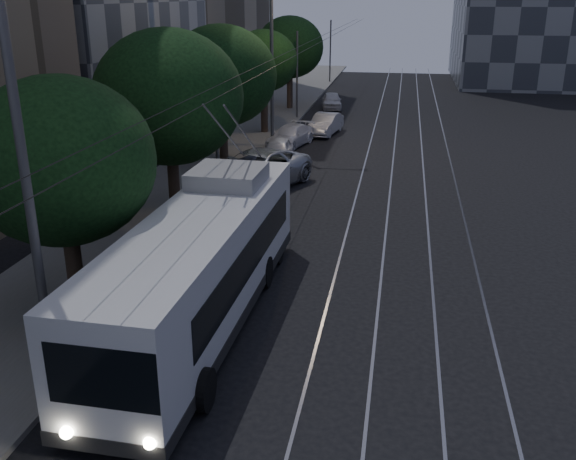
% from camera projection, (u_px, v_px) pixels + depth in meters
% --- Properties ---
extents(ground, '(120.00, 120.00, 0.00)m').
position_uv_depth(ground, '(309.00, 332.00, 16.88)').
color(ground, black).
rests_on(ground, ground).
extents(sidewalk, '(5.00, 90.00, 0.15)m').
position_uv_depth(sidewalk, '(230.00, 149.00, 36.57)').
color(sidewalk, slate).
rests_on(sidewalk, ground).
extents(tram_rails, '(4.52, 90.00, 0.02)m').
position_uv_depth(tram_rails, '(408.00, 157.00, 34.94)').
color(tram_rails, '#92929A').
rests_on(tram_rails, ground).
extents(overhead_wires, '(2.23, 90.00, 6.00)m').
position_uv_depth(overhead_wires, '(273.00, 89.00, 34.97)').
color(overhead_wires, black).
rests_on(overhead_wires, ground).
extents(trolleybus, '(2.77, 12.00, 5.63)m').
position_uv_depth(trolleybus, '(202.00, 265.00, 16.94)').
color(trolleybus, silver).
rests_on(trolleybus, ground).
extents(pickup_silver, '(4.85, 6.88, 1.74)m').
position_uv_depth(pickup_silver, '(255.00, 171.00, 28.79)').
color(pickup_silver, silver).
rests_on(pickup_silver, ground).
extents(car_white_a, '(1.63, 3.64, 1.21)m').
position_uv_depth(car_white_a, '(278.00, 151.00, 33.77)').
color(car_white_a, white).
rests_on(car_white_a, ground).
extents(car_white_b, '(2.67, 4.45, 1.21)m').
position_uv_depth(car_white_b, '(290.00, 136.00, 37.25)').
color(car_white_b, white).
rests_on(car_white_b, ground).
extents(car_white_c, '(2.01, 4.11, 1.30)m').
position_uv_depth(car_white_c, '(325.00, 124.00, 40.41)').
color(car_white_c, silver).
rests_on(car_white_c, ground).
extents(car_white_d, '(1.95, 3.79, 1.23)m').
position_uv_depth(car_white_d, '(332.00, 101.00, 49.49)').
color(car_white_d, silver).
rests_on(car_white_d, ground).
extents(tree_1, '(4.87, 4.87, 6.53)m').
position_uv_depth(tree_1, '(61.00, 161.00, 16.46)').
color(tree_1, black).
rests_on(tree_1, ground).
extents(tree_2, '(5.58, 5.58, 7.28)m').
position_uv_depth(tree_2, '(168.00, 98.00, 23.70)').
color(tree_2, black).
rests_on(tree_2, ground).
extents(tree_3, '(5.57, 5.57, 7.04)m').
position_uv_depth(tree_3, '(221.00, 76.00, 31.88)').
color(tree_3, black).
rests_on(tree_3, ground).
extents(tree_4, '(4.16, 4.16, 6.40)m').
position_uv_depth(tree_4, '(264.00, 61.00, 39.18)').
color(tree_4, black).
rests_on(tree_4, ground).
extents(tree_5, '(5.03, 5.03, 6.90)m').
position_uv_depth(tree_5, '(290.00, 47.00, 47.65)').
color(tree_5, black).
rests_on(tree_5, ground).
extents(streetlamp_near, '(2.59, 0.44, 10.80)m').
position_uv_depth(streetlamp_near, '(35.00, 102.00, 12.07)').
color(streetlamp_near, '#525255').
rests_on(streetlamp_near, ground).
extents(streetlamp_far, '(2.73, 0.44, 11.48)m').
position_uv_depth(streetlamp_far, '(279.00, 24.00, 34.50)').
color(streetlamp_far, '#525255').
rests_on(streetlamp_far, ground).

